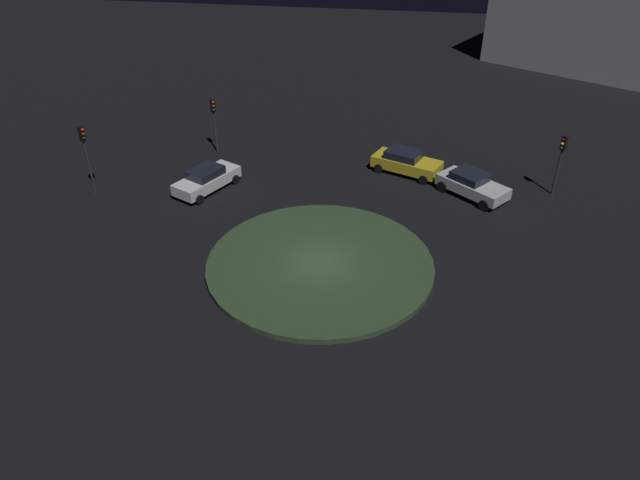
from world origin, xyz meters
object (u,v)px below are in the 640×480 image
object	(u,v)px
car_yellow	(406,162)
traffic_light_northwest	(214,115)
car_white	(207,179)
traffic_light_northeast	(561,154)
traffic_light_west	(85,147)
car_silver	(472,184)

from	to	relation	value
car_yellow	traffic_light_northwest	world-z (taller)	traffic_light_northwest
car_white	traffic_light_northwest	xyz separation A→B (m)	(-1.09, 5.59, 2.01)
car_white	traffic_light_northeast	world-z (taller)	traffic_light_northeast
traffic_light_northeast	car_white	bearing A→B (deg)	-29.60
traffic_light_northeast	traffic_light_northwest	bearing A→B (deg)	-44.03
car_yellow	traffic_light_west	distance (m)	20.19
car_white	traffic_light_northwest	distance (m)	6.04
traffic_light_northeast	car_silver	bearing A→B (deg)	-25.69
traffic_light_northwest	car_white	bearing A→B (deg)	-25.67
car_white	car_yellow	xyz separation A→B (m)	(12.32, 4.38, 0.02)
car_white	traffic_light_northeast	distance (m)	21.82
car_silver	traffic_light_west	xyz separation A→B (m)	(-23.31, -3.41, 2.38)
car_yellow	traffic_light_west	bearing A→B (deg)	-140.71
car_silver	traffic_light_northwest	size ratio (longest dim) A/B	1.18
traffic_light_northeast	traffic_light_west	bearing A→B (deg)	-28.31
traffic_light_northeast	traffic_light_northwest	xyz separation A→B (m)	(-22.63, 2.71, 0.01)
car_white	traffic_light_west	size ratio (longest dim) A/B	1.08
traffic_light_northeast	traffic_light_west	distance (m)	28.72
car_white	traffic_light_northwest	size ratio (longest dim) A/B	1.24
car_silver	car_white	xyz separation A→B (m)	(-16.48, -1.84, -0.02)
car_silver	car_yellow	size ratio (longest dim) A/B	0.95
car_yellow	traffic_light_northeast	distance (m)	9.55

